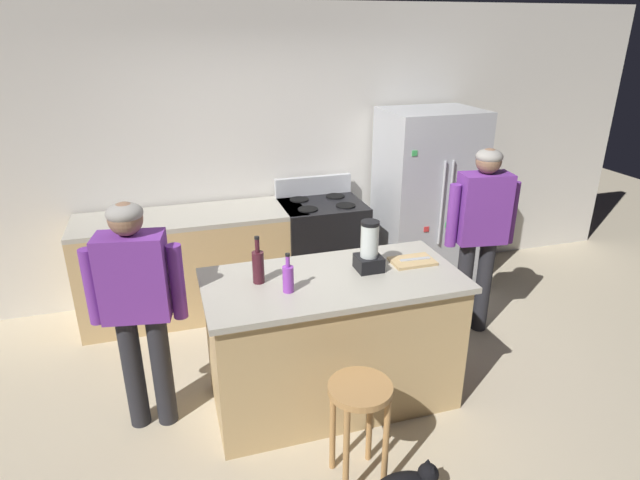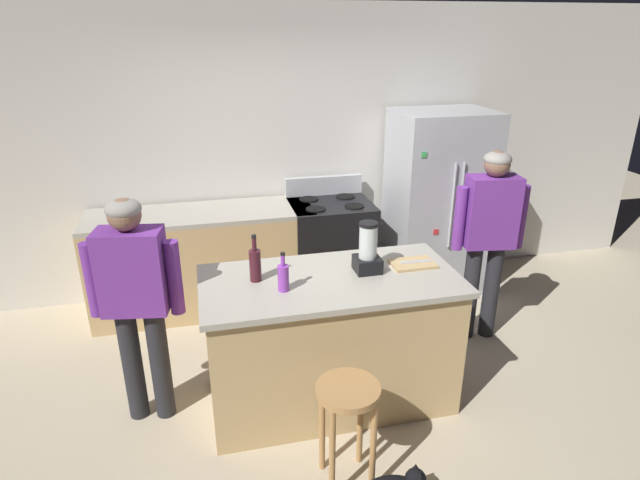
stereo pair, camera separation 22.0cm
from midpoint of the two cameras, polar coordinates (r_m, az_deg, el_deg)
name	(u,v)px [view 2 (the right image)]	position (r m, az deg, el deg)	size (l,w,h in m)	color
ground_plane	(330,397)	(3.95, 2.72, -16.71)	(14.00, 14.00, 0.00)	beige
back_wall	(280,154)	(5.10, -3.09, 9.35)	(8.00, 0.10, 2.70)	silver
kitchen_island	(330,340)	(3.67, 2.85, -10.86)	(1.70, 0.83, 0.96)	tan
back_counter_run	(204,261)	(4.92, -11.22, -2.26)	(2.00, 0.64, 0.96)	tan
refrigerator	(438,203)	(5.28, 13.87, 3.94)	(0.90, 0.73, 1.77)	#B7BABF
stove_range	(331,249)	(5.06, 2.40, -1.01)	(0.76, 0.65, 1.14)	black
person_by_island_left	(136,292)	(3.45, -17.70, -5.49)	(0.60, 0.28, 1.56)	#26262B
person_by_sink_right	(489,229)	(4.44, 19.24, 1.07)	(0.60, 0.28, 1.61)	#26262B
bar_stool	(348,409)	(3.06, 5.18, -17.86)	(0.36, 0.36, 0.66)	#B7844C
blender_appliance	(368,251)	(3.49, 7.02, -1.21)	(0.17, 0.17, 0.35)	black
bottle_soda	(283,277)	(3.24, -2.07, -4.05)	(0.07, 0.07, 0.26)	purple
bottle_wine	(255,264)	(3.36, -5.21, -2.65)	(0.08, 0.08, 0.32)	#471923
cutting_board	(413,264)	(3.69, 11.75, -2.56)	(0.30, 0.20, 0.02)	tan
chef_knife	(416,262)	(3.69, 12.05, -2.34)	(0.22, 0.03, 0.01)	#B7BABF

